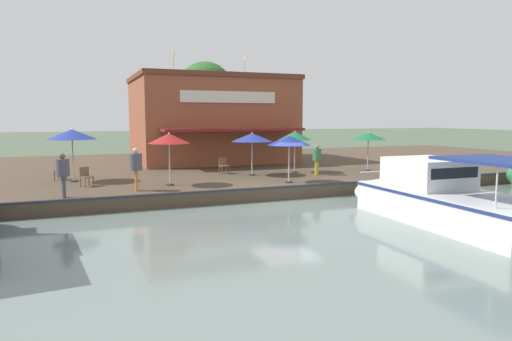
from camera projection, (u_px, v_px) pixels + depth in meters
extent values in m
plane|color=#4C5B47|center=(286.00, 202.00, 19.63)|extent=(220.00, 220.00, 0.00)
cube|color=#4C3D2D|center=(213.00, 169.00, 29.74)|extent=(22.00, 56.00, 0.60)
cube|color=#2D2D33|center=(285.00, 187.00, 19.64)|extent=(0.20, 50.40, 0.10)
cube|color=brown|center=(211.00, 121.00, 31.89)|extent=(8.22, 10.16, 5.51)
cube|color=brown|center=(210.00, 79.00, 31.55)|extent=(8.39, 10.36, 0.30)
cube|color=maroon|center=(234.00, 130.00, 27.32)|extent=(1.80, 8.64, 0.16)
cube|color=silver|center=(229.00, 97.00, 27.88)|extent=(0.08, 6.10, 0.70)
cylinder|color=silver|center=(244.00, 69.00, 32.40)|extent=(0.06, 0.06, 1.83)
cube|color=gold|center=(245.00, 58.00, 32.14)|extent=(0.36, 0.03, 0.24)
cylinder|color=silver|center=(173.00, 66.00, 30.53)|extent=(0.06, 0.06, 1.84)
cube|color=orange|center=(174.00, 54.00, 30.27)|extent=(0.36, 0.03, 0.24)
cylinder|color=#B7B7B7|center=(368.00, 153.00, 25.90)|extent=(0.06, 0.06, 2.04)
cylinder|color=#2D2D33|center=(367.00, 170.00, 26.01)|extent=(0.36, 0.36, 0.06)
cone|color=#19663D|center=(368.00, 136.00, 25.79)|extent=(1.98, 1.98, 0.41)
cone|color=silver|center=(368.00, 136.00, 25.79)|extent=(1.23, 1.23, 0.33)
sphere|color=silver|center=(368.00, 132.00, 25.77)|extent=(0.08, 0.08, 0.08)
cylinder|color=#B7B7B7|center=(73.00, 157.00, 21.45)|extent=(0.06, 0.06, 2.31)
cylinder|color=#2D2D33|center=(74.00, 181.00, 21.58)|extent=(0.36, 0.36, 0.06)
cone|color=navy|center=(72.00, 134.00, 21.32)|extent=(2.25, 2.25, 0.47)
cone|color=white|center=(72.00, 134.00, 21.32)|extent=(1.40, 1.40, 0.38)
sphere|color=white|center=(72.00, 129.00, 21.29)|extent=(0.08, 0.08, 0.08)
cylinder|color=#B7B7B7|center=(289.00, 161.00, 21.12)|extent=(0.06, 0.06, 2.04)
cylinder|color=#2D2D33|center=(289.00, 182.00, 21.23)|extent=(0.36, 0.36, 0.06)
cone|color=navy|center=(289.00, 140.00, 21.01)|extent=(1.99, 1.99, 0.44)
cone|color=yellow|center=(289.00, 140.00, 21.00)|extent=(1.23, 1.23, 0.36)
sphere|color=yellow|center=(289.00, 135.00, 20.98)|extent=(0.08, 0.08, 0.08)
cylinder|color=#B7B7B7|center=(252.00, 156.00, 23.82)|extent=(0.06, 0.06, 2.05)
cylinder|color=#2D2D33|center=(252.00, 175.00, 23.93)|extent=(0.36, 0.36, 0.06)
cone|color=navy|center=(252.00, 137.00, 23.71)|extent=(2.15, 2.15, 0.43)
cone|color=white|center=(252.00, 137.00, 23.71)|extent=(1.33, 1.33, 0.35)
sphere|color=white|center=(252.00, 133.00, 23.68)|extent=(0.08, 0.08, 0.08)
cylinder|color=#B7B7B7|center=(295.00, 154.00, 25.05)|extent=(0.06, 0.06, 2.10)
cylinder|color=#2D2D33|center=(294.00, 172.00, 25.16)|extent=(0.36, 0.36, 0.06)
cone|color=#19663D|center=(295.00, 136.00, 24.93)|extent=(1.82, 1.82, 0.46)
cone|color=silver|center=(295.00, 135.00, 24.93)|extent=(1.13, 1.13, 0.36)
sphere|color=silver|center=(295.00, 132.00, 24.91)|extent=(0.08, 0.08, 0.08)
cylinder|color=#B7B7B7|center=(170.00, 161.00, 20.28)|extent=(0.06, 0.06, 2.16)
cylinder|color=#2D2D33|center=(170.00, 185.00, 20.40)|extent=(0.36, 0.36, 0.06)
cone|color=maroon|center=(169.00, 138.00, 20.16)|extent=(1.86, 1.86, 0.44)
cone|color=white|center=(169.00, 138.00, 20.16)|extent=(1.15, 1.15, 0.35)
sphere|color=white|center=(169.00, 133.00, 20.14)|extent=(0.08, 0.08, 0.08)
cube|color=brown|center=(62.00, 176.00, 21.89)|extent=(0.05, 0.05, 0.42)
cube|color=brown|center=(54.00, 176.00, 21.92)|extent=(0.05, 0.05, 0.42)
cube|color=brown|center=(66.00, 175.00, 22.28)|extent=(0.05, 0.05, 0.42)
cube|color=brown|center=(59.00, 175.00, 22.31)|extent=(0.05, 0.05, 0.42)
cube|color=brown|center=(60.00, 171.00, 22.08)|extent=(0.59, 0.59, 0.05)
cube|color=brown|center=(62.00, 166.00, 22.25)|extent=(0.23, 0.41, 0.40)
cube|color=brown|center=(94.00, 182.00, 20.03)|extent=(0.05, 0.05, 0.42)
cube|color=brown|center=(85.00, 183.00, 19.73)|extent=(0.05, 0.05, 0.42)
cube|color=brown|center=(89.00, 181.00, 20.29)|extent=(0.05, 0.05, 0.42)
cube|color=brown|center=(80.00, 182.00, 19.98)|extent=(0.05, 0.05, 0.42)
cube|color=brown|center=(87.00, 177.00, 19.98)|extent=(0.59, 0.59, 0.05)
cube|color=brown|center=(84.00, 172.00, 20.08)|extent=(0.24, 0.41, 0.40)
cube|color=brown|center=(229.00, 170.00, 24.54)|extent=(0.04, 0.04, 0.42)
cube|color=brown|center=(222.00, 170.00, 24.37)|extent=(0.04, 0.04, 0.42)
cube|color=brown|center=(226.00, 169.00, 24.90)|extent=(0.04, 0.04, 0.42)
cube|color=brown|center=(219.00, 169.00, 24.72)|extent=(0.04, 0.04, 0.42)
cube|color=brown|center=(224.00, 166.00, 24.61)|extent=(0.47, 0.47, 0.05)
cube|color=brown|center=(223.00, 161.00, 24.76)|extent=(0.07, 0.44, 0.40)
cube|color=brown|center=(430.00, 172.00, 23.71)|extent=(0.04, 0.04, 0.42)
cube|color=brown|center=(423.00, 172.00, 23.61)|extent=(0.04, 0.04, 0.42)
cube|color=brown|center=(425.00, 171.00, 24.09)|extent=(0.04, 0.04, 0.42)
cube|color=brown|center=(419.00, 171.00, 23.99)|extent=(0.04, 0.04, 0.42)
cube|color=brown|center=(425.00, 167.00, 23.82)|extent=(0.49, 0.49, 0.05)
cube|color=brown|center=(422.00, 163.00, 23.99)|extent=(0.09, 0.44, 0.40)
cylinder|color=#4C4C56|center=(64.00, 187.00, 17.09)|extent=(0.13, 0.13, 0.82)
cylinder|color=#4C4C56|center=(63.00, 187.00, 17.23)|extent=(0.13, 0.13, 0.82)
cylinder|color=#4C4C56|center=(63.00, 168.00, 17.08)|extent=(0.48, 0.48, 0.65)
sphere|color=brown|center=(62.00, 156.00, 17.03)|extent=(0.22, 0.22, 0.22)
cylinder|color=gold|center=(318.00, 168.00, 24.07)|extent=(0.13, 0.13, 0.78)
cylinder|color=gold|center=(316.00, 168.00, 23.95)|extent=(0.13, 0.13, 0.78)
cylinder|color=#337547|center=(317.00, 155.00, 23.93)|extent=(0.45, 0.45, 0.61)
sphere|color=#9E7051|center=(317.00, 147.00, 23.88)|extent=(0.21, 0.21, 0.21)
cylinder|color=orange|center=(136.00, 181.00, 18.71)|extent=(0.13, 0.13, 0.87)
cylinder|color=orange|center=(137.00, 180.00, 18.88)|extent=(0.13, 0.13, 0.87)
cylinder|color=#4C4C56|center=(136.00, 162.00, 18.71)|extent=(0.51, 0.51, 0.69)
sphere|color=#DBB28E|center=(136.00, 151.00, 18.65)|extent=(0.23, 0.23, 0.23)
cube|color=white|center=(452.00, 208.00, 15.14)|extent=(6.92, 2.92, 1.08)
ellipsoid|color=white|center=(388.00, 192.00, 18.33)|extent=(2.46, 2.72, 1.08)
cube|color=navy|center=(453.00, 195.00, 15.09)|extent=(7.00, 2.96, 0.10)
cube|color=white|center=(428.00, 173.00, 16.15)|extent=(2.51, 2.30, 1.02)
cube|color=black|center=(454.00, 173.00, 15.00)|extent=(0.09, 1.98, 0.36)
cube|color=navy|center=(497.00, 160.00, 13.44)|extent=(3.03, 2.45, 0.09)
cylinder|color=silver|center=(497.00, 187.00, 12.32)|extent=(0.05, 0.05, 1.21)
cylinder|color=silver|center=(384.00, 171.00, 18.50)|extent=(0.07, 2.26, 0.04)
cylinder|color=brown|center=(206.00, 134.00, 36.18)|extent=(0.45, 0.45, 3.49)
sphere|color=#2D6028|center=(205.00, 90.00, 35.79)|extent=(4.43, 4.43, 4.43)
sphere|color=#2D6028|center=(200.00, 95.00, 34.78)|extent=(3.10, 3.10, 3.10)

